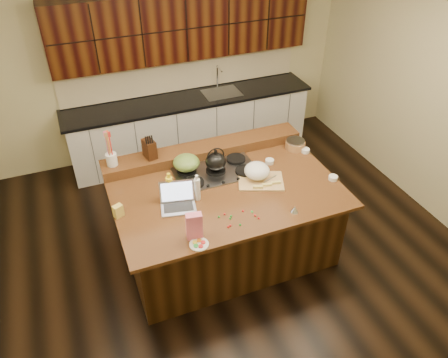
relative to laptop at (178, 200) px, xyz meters
name	(u,v)px	position (x,y,z in m)	size (l,w,h in m)	color
room	(226,154)	(0.56, 0.10, 0.36)	(5.52, 5.02, 2.72)	black
island	(226,220)	(0.56, 0.10, -0.52)	(2.40, 1.60, 0.92)	black
back_ledge	(204,150)	(0.56, 0.80, -0.01)	(2.40, 0.30, 0.12)	black
cooktop	(216,171)	(0.56, 0.40, -0.05)	(0.92, 0.52, 0.05)	gray
back_counter	(189,94)	(0.86, 2.32, 0.00)	(3.70, 0.66, 2.40)	silver
kettle	(216,162)	(0.56, 0.40, 0.08)	(0.23, 0.23, 0.21)	black
green_bowl	(186,163)	(0.26, 0.53, 0.06)	(0.30, 0.30, 0.16)	olive
laptop	(178,200)	(0.00, 0.00, 0.00)	(0.40, 0.34, 0.24)	#B7B7BC
oil_bottle	(170,188)	(-0.04, 0.13, 0.07)	(0.07, 0.07, 0.27)	yellow
vinegar_bottle	(197,189)	(0.22, 0.02, 0.06)	(0.06, 0.06, 0.25)	silver
wooden_tray	(258,173)	(0.94, 0.10, 0.02)	(0.58, 0.50, 0.20)	tan
ramekin_a	(333,178)	(1.71, -0.20, -0.04)	(0.10, 0.10, 0.04)	white
ramekin_b	(270,161)	(1.21, 0.35, -0.04)	(0.10, 0.10, 0.04)	white
ramekin_c	(306,151)	(1.71, 0.40, -0.04)	(0.10, 0.10, 0.04)	white
strainer_bowl	(295,145)	(1.64, 0.53, -0.02)	(0.24, 0.24, 0.09)	#996B3F
kitchen_timer	(295,209)	(1.05, -0.53, -0.03)	(0.08, 0.08, 0.07)	silver
pink_bag	(194,226)	(0.01, -0.50, 0.07)	(0.15, 0.08, 0.27)	pink
candy_plate	(199,244)	(0.01, -0.61, -0.06)	(0.18, 0.18, 0.01)	white
package_box	(118,211)	(-0.59, 0.05, 0.00)	(0.09, 0.06, 0.13)	gold
utensil_crock	(112,159)	(-0.51, 0.80, 0.12)	(0.12, 0.12, 0.14)	white
knife_block	(149,149)	(-0.08, 0.80, 0.16)	(0.11, 0.17, 0.21)	black
gumdrop_0	(228,227)	(0.35, -0.50, -0.06)	(0.02, 0.02, 0.02)	red
gumdrop_1	(231,216)	(0.43, -0.36, -0.06)	(0.02, 0.02, 0.02)	#198C26
gumdrop_2	(255,216)	(0.66, -0.44, -0.06)	(0.02, 0.02, 0.02)	red
gumdrop_3	(252,212)	(0.65, -0.38, -0.06)	(0.02, 0.02, 0.02)	#198C26
gumdrop_4	(259,218)	(0.67, -0.49, -0.06)	(0.02, 0.02, 0.02)	red
gumdrop_5	(230,218)	(0.41, -0.39, -0.06)	(0.02, 0.02, 0.02)	#198C26
gumdrop_6	(225,214)	(0.39, -0.31, -0.06)	(0.02, 0.02, 0.02)	red
gumdrop_7	(219,217)	(0.32, -0.33, -0.06)	(0.02, 0.02, 0.02)	#198C26
gumdrop_8	(243,211)	(0.57, -0.34, -0.06)	(0.02, 0.02, 0.02)	red
gumdrop_9	(240,225)	(0.47, -0.51, -0.06)	(0.02, 0.02, 0.02)	#198C26
gumdrop_10	(230,225)	(0.38, -0.49, -0.06)	(0.02, 0.02, 0.02)	red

